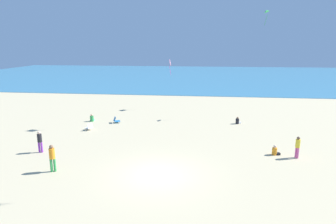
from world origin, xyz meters
name	(u,v)px	position (x,y,z in m)	size (l,w,h in m)	color
ground_plane	(174,128)	(0.00, 10.00, 0.00)	(120.00, 120.00, 0.00)	#C6B58C
ocean_water	(192,75)	(0.00, 56.98, 0.03)	(120.00, 60.00, 0.05)	teal
beach_chair_mid_beach	(116,120)	(-5.82, 10.99, 0.27)	(0.81, 0.80, 0.61)	#2370B2
beach_chair_far_right	(89,127)	(-7.51, 8.34, 0.28)	(0.81, 0.77, 0.63)	white
person_0	(52,156)	(-6.34, -0.28, 0.98)	(0.45, 0.45, 1.70)	green
person_1	(298,146)	(8.96, 3.67, 0.87)	(0.40, 0.40, 1.51)	#D8599E
person_2	(92,119)	(-8.40, 11.30, 0.28)	(0.41, 0.64, 0.75)	green
person_3	(40,140)	(-8.84, 2.63, 0.90)	(0.36, 0.36, 1.56)	purple
person_4	(275,151)	(7.64, 4.09, 0.26)	(0.60, 0.38, 0.71)	orange
person_5	(238,121)	(6.02, 12.04, 0.26)	(0.62, 0.48, 0.69)	black
kite_green	(266,11)	(8.73, 16.04, 10.78)	(0.62, 0.69, 1.55)	green
kite_pink	(170,63)	(-1.29, 18.33, 5.42)	(0.23, 0.85, 1.91)	pink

